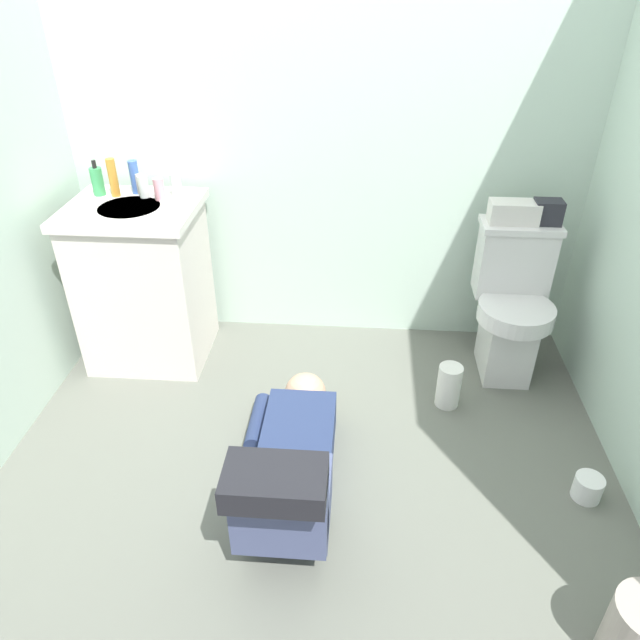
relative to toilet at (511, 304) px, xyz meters
The scene contains 16 objects.
ground_plane 1.24m from the toilet, 141.39° to the right, with size 3.02×3.08×0.04m, color #63665C.
wall_back 1.29m from the toilet, 159.28° to the left, with size 2.68×0.08×2.40m, color silver.
toilet is the anchor object (origin of this frame).
vanity_cabinet 1.79m from the toilet, behind, with size 0.60×0.52×0.82m.
faucet 1.86m from the toilet, behind, with size 0.02×0.02×0.10m, color silver.
person_plumber 1.35m from the toilet, 136.23° to the right, with size 0.38×1.06×0.52m.
tissue_box 0.44m from the toilet, 116.43° to the left, with size 0.22×0.11×0.10m, color silver.
toiletry_bag 0.46m from the toilet, 40.77° to the left, with size 0.12×0.09×0.11m, color #26262D.
soap_dispenser 2.05m from the toilet, behind, with size 0.06×0.06×0.17m.
bottle_amber 1.97m from the toilet, behind, with size 0.04×0.04×0.18m, color orange.
bottle_blue 1.89m from the toilet, behind, with size 0.04×0.04×0.16m, color #3F63B3.
bottle_white 1.83m from the toilet, behind, with size 0.05×0.05×0.10m, color silver.
bottle_pink 1.75m from the toilet, behind, with size 0.05×0.05×0.10m, color pink.
bottle_clear 1.69m from the toilet, behind, with size 0.05×0.05×0.11m, color silver.
paper_towel_roll 0.51m from the toilet, 133.20° to the right, with size 0.11×0.11×0.21m, color white.
toilet_paper_roll 0.91m from the toilet, 77.74° to the right, with size 0.11×0.11×0.10m, color white.
Camera 1 is at (0.19, -1.74, 1.81)m, focal length 32.82 mm.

